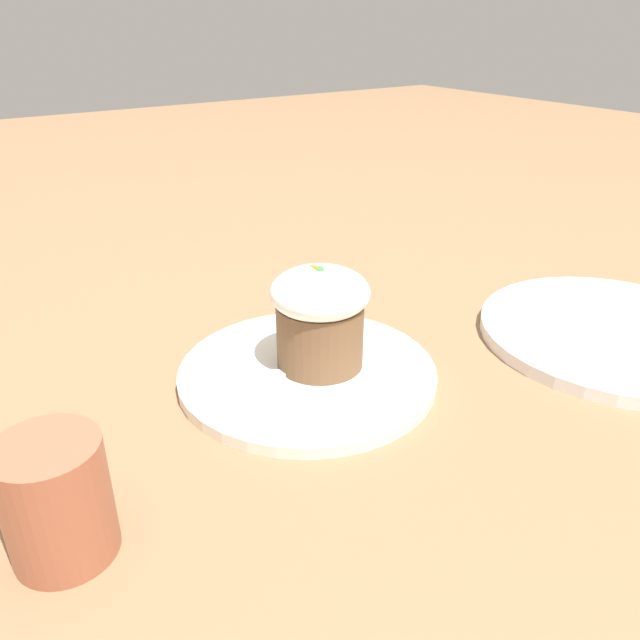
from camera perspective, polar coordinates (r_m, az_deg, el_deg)
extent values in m
plane|color=#846042|center=(0.64, -1.16, -5.30)|extent=(4.00, 4.00, 0.00)
cylinder|color=white|center=(0.64, -1.16, -4.84)|extent=(0.26, 0.26, 0.01)
cylinder|color=brown|center=(0.63, 0.00, -1.33)|extent=(0.09, 0.09, 0.07)
ellipsoid|color=white|center=(0.61, 0.00, 2.56)|extent=(0.10, 0.10, 0.05)
cone|color=orange|center=(0.60, -0.52, 4.81)|extent=(0.02, 0.01, 0.01)
sphere|color=green|center=(0.60, 0.03, 4.51)|extent=(0.01, 0.01, 0.01)
cube|color=silver|center=(0.62, -6.67, -4.97)|extent=(0.06, 0.09, 0.00)
ellipsoid|color=silver|center=(0.62, -1.22, -4.70)|extent=(0.05, 0.05, 0.01)
cylinder|color=#9E563D|center=(0.47, -22.94, -14.92)|extent=(0.07, 0.07, 0.09)
torus|color=#9E563D|center=(0.50, -24.03, -12.21)|extent=(0.05, 0.01, 0.05)
cylinder|color=white|center=(0.79, 25.31, -1.08)|extent=(0.30, 0.30, 0.01)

